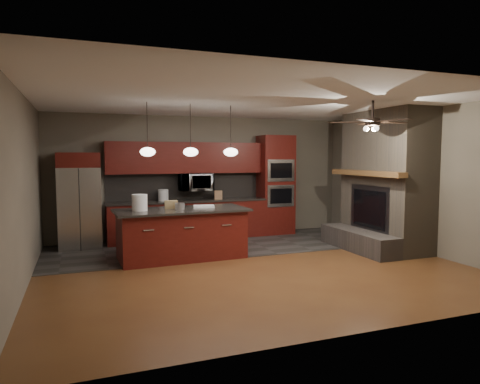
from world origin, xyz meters
name	(u,v)px	position (x,y,z in m)	size (l,w,h in m)	color
ground	(253,266)	(0.00, 0.00, 0.00)	(7.00, 7.00, 0.00)	brown
ceiling	(253,101)	(0.00, 0.00, 2.80)	(7.00, 6.00, 0.02)	white
back_wall	(204,177)	(0.00, 3.00, 1.40)	(7.00, 0.02, 2.80)	slate
right_wall	(416,181)	(3.50, 0.00, 1.40)	(0.02, 6.00, 2.80)	slate
left_wall	(23,191)	(-3.50, 0.00, 1.40)	(0.02, 6.00, 2.80)	slate
slate_tile_patch	(220,245)	(0.00, 1.80, 0.01)	(7.00, 2.40, 0.01)	#34322F
fireplace_column	(383,185)	(3.04, 0.40, 1.30)	(1.30, 2.10, 2.80)	brown
back_cabinetry	(187,200)	(-0.48, 2.74, 0.89)	(3.59, 0.64, 2.20)	#571410
oven_tower	(275,185)	(1.70, 2.69, 1.19)	(0.80, 0.63, 2.38)	#571410
microwave	(196,182)	(-0.27, 2.75, 1.30)	(0.73, 0.41, 0.50)	silver
refrigerator	(79,201)	(-2.77, 2.62, 0.98)	(0.83, 0.75, 1.96)	silver
kitchen_island	(182,233)	(-1.01, 0.99, 0.46)	(2.44, 1.18, 0.92)	#571410
white_bucket	(140,203)	(-1.76, 0.99, 1.07)	(0.27, 0.27, 0.29)	white
paint_can	(180,206)	(-1.06, 0.93, 0.98)	(0.18, 0.18, 0.12)	silver
paint_tray	(204,206)	(-0.56, 1.06, 0.94)	(0.39, 0.27, 0.04)	white
cardboard_box	(171,205)	(-1.17, 1.13, 0.99)	(0.23, 0.17, 0.15)	olive
counter_bucket	(163,195)	(-1.03, 2.70, 1.03)	(0.22, 0.22, 0.26)	silver
counter_box	(218,195)	(0.23, 2.65, 1.00)	(0.18, 0.14, 0.19)	#A17753
pendant_left	(148,152)	(-1.65, 0.70, 1.96)	(0.26, 0.26, 0.92)	black
pendant_center	(191,152)	(-0.90, 0.70, 1.96)	(0.26, 0.26, 0.92)	black
pendant_right	(231,152)	(-0.15, 0.70, 1.96)	(0.26, 0.26, 0.92)	black
ceiling_fan	(372,121)	(1.80, -0.80, 2.46)	(1.27, 1.33, 0.41)	black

